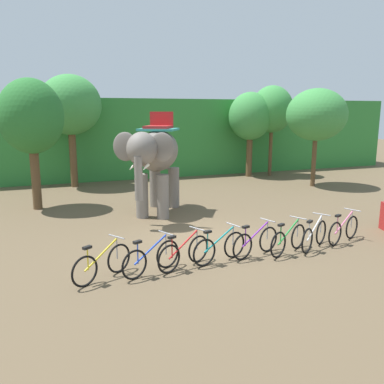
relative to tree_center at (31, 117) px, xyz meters
The scene contains 16 objects.
ground_plane 8.37m from the tree_center, 52.58° to the right, with size 80.00×80.00×0.00m, color brown.
foliage_hedge 9.76m from the tree_center, 61.56° to the left, with size 36.00×6.00×4.50m, color #338438.
tree_center is the anchor object (origin of this frame).
tree_center_right 4.79m from the tree_center, 68.51° to the left, with size 3.05×3.05×5.58m.
tree_center_left 12.46m from the tree_center, 20.08° to the left, with size 2.49×2.49×4.89m.
tree_right 13.66m from the tree_center, 17.51° to the left, with size 2.45×2.45×5.27m.
tree_far_left 13.29m from the tree_center, ahead, with size 3.00×3.00×4.92m.
elephant 5.04m from the tree_center, 30.16° to the right, with size 3.21×4.06×3.78m.
bike_yellow 8.53m from the tree_center, 79.54° to the right, with size 1.47×0.96×0.92m.
bike_blue 8.85m from the tree_center, 71.81° to the right, with size 1.58×0.80×0.92m.
bike_red 9.06m from the tree_center, 66.24° to the right, with size 1.57×0.81×0.92m.
bike_teal 9.44m from the tree_center, 60.34° to the right, with size 1.66×0.64×0.92m.
bike_purple 9.93m from the tree_center, 54.40° to the right, with size 1.64×0.68×0.92m.
bike_green 10.57m from the tree_center, 50.48° to the right, with size 1.57×0.81×0.92m.
bike_white 11.09m from the tree_center, 46.63° to the right, with size 1.49×0.93×0.92m.
bike_pink 11.78m from the tree_center, 41.72° to the right, with size 1.61×0.75×0.92m.
Camera 1 is at (-4.25, -10.56, 3.79)m, focal length 37.44 mm.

